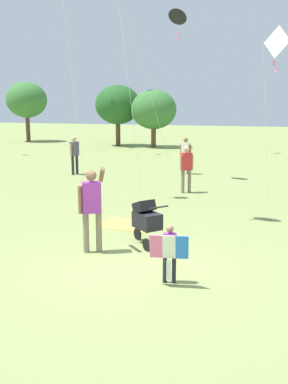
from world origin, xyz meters
TOP-DOWN VIEW (x-y plane):
  - ground_plane at (0.00, 0.00)m, footprint 120.00×120.00m
  - child_with_butterfly_kite at (0.89, -0.65)m, footprint 0.69×0.42m
  - person_adult_flyer at (-1.13, 0.44)m, footprint 0.56×0.70m
  - stroller at (-0.20, 1.33)m, footprint 1.03×0.91m
  - kite_green_novelty at (-1.92, 10.16)m, footprint 1.62×3.16m
  - kite_blue_high at (2.13, 6.94)m, footprint 0.83×1.58m
  - person_red_shirt at (-0.77, 7.42)m, footprint 0.44×0.40m
  - person_sitting_far at (-6.59, 9.88)m, footprint 0.33×0.54m
  - person_couple_left at (-1.83, 11.63)m, footprint 0.54×0.26m
  - picnic_blanket at (-1.19, 2.69)m, footprint 1.55×1.20m

SIDE VIEW (x-z plane):
  - ground_plane at x=0.00m, z-range 0.00..0.00m
  - picnic_blanket at x=-1.19m, z-range 0.00..0.02m
  - stroller at x=-0.20m, z-range 0.09..1.12m
  - child_with_butterfly_kite at x=0.89m, z-range 0.11..1.18m
  - person_couple_left at x=-1.83m, z-range 0.15..1.82m
  - person_red_shirt at x=-0.77m, z-range 0.15..1.84m
  - person_sitting_far at x=-6.59m, z-range 0.16..1.90m
  - person_adult_flyer at x=-1.13m, z-range 0.14..2.01m
  - kite_blue_high at x=2.13m, z-range 2.13..7.69m
  - kite_green_novelty at x=-1.92m, z-range 3.10..10.00m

